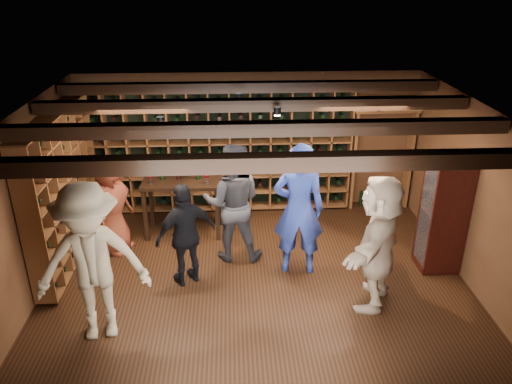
{
  "coord_description": "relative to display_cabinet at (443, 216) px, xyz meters",
  "views": [
    {
      "loc": [
        -0.32,
        -6.07,
        4.15
      ],
      "look_at": [
        0.0,
        0.2,
        1.29
      ],
      "focal_mm": 35.0,
      "sensor_mm": 36.0,
      "label": 1
    }
  ],
  "objects": [
    {
      "name": "ground",
      "position": [
        -2.71,
        -0.2,
        -0.86
      ],
      "size": [
        6.0,
        6.0,
        0.0
      ],
      "primitive_type": "plane",
      "color": "black",
      "rests_on": "ground"
    },
    {
      "name": "room_shell",
      "position": [
        -2.71,
        -0.15,
        1.56
      ],
      "size": [
        6.0,
        6.0,
        6.0
      ],
      "color": "#57351E",
      "rests_on": "ground"
    },
    {
      "name": "wine_rack_back",
      "position": [
        -3.24,
        2.13,
        0.29
      ],
      "size": [
        4.65,
        0.3,
        2.2
      ],
      "color": "brown",
      "rests_on": "ground"
    },
    {
      "name": "wine_rack_left",
      "position": [
        -5.54,
        0.62,
        0.29
      ],
      "size": [
        0.3,
        2.65,
        2.2
      ],
      "color": "brown",
      "rests_on": "ground"
    },
    {
      "name": "crate_shelf",
      "position": [
        -0.31,
        2.12,
        0.71
      ],
      "size": [
        1.2,
        0.32,
        2.07
      ],
      "color": "brown",
      "rests_on": "ground"
    },
    {
      "name": "display_cabinet",
      "position": [
        0.0,
        0.0,
        0.0
      ],
      "size": [
        0.55,
        0.5,
        1.75
      ],
      "color": "black",
      "rests_on": "ground"
    },
    {
      "name": "man_blue_shirt",
      "position": [
        -2.1,
        0.02,
        0.14
      ],
      "size": [
        0.77,
        0.55,
        1.99
      ],
      "primitive_type": "imported",
      "rotation": [
        0.0,
        0.0,
        3.04
      ],
      "color": "navy",
      "rests_on": "ground"
    },
    {
      "name": "man_grey_suit",
      "position": [
        -3.04,
        0.45,
        0.07
      ],
      "size": [
        0.95,
        0.77,
        1.85
      ],
      "primitive_type": "imported",
      "rotation": [
        0.0,
        0.0,
        3.06
      ],
      "color": "black",
      "rests_on": "ground"
    },
    {
      "name": "guest_red_floral",
      "position": [
        -4.9,
        0.74,
        -0.05
      ],
      "size": [
        0.77,
        0.92,
        1.6
      ],
      "primitive_type": "imported",
      "rotation": [
        0.0,
        0.0,
        1.18
      ],
      "color": "maroon",
      "rests_on": "ground"
    },
    {
      "name": "guest_woman_black",
      "position": [
        -3.69,
        -0.2,
        -0.1
      ],
      "size": [
        0.96,
        0.77,
        1.52
      ],
      "primitive_type": "imported",
      "rotation": [
        0.0,
        0.0,
        3.66
      ],
      "color": "black",
      "rests_on": "ground"
    },
    {
      "name": "guest_khaki",
      "position": [
        -4.68,
        -1.27,
        0.15
      ],
      "size": [
        1.4,
        0.94,
        2.02
      ],
      "primitive_type": "imported",
      "rotation": [
        0.0,
        0.0,
        0.15
      ],
      "color": "gray",
      "rests_on": "ground"
    },
    {
      "name": "guest_beige",
      "position": [
        -1.18,
        -0.8,
        0.06
      ],
      "size": [
        1.25,
        1.76,
        1.84
      ],
      "primitive_type": "imported",
      "rotation": [
        0.0,
        0.0,
        4.25
      ],
      "color": "tan",
      "rests_on": "ground"
    },
    {
      "name": "tasting_table",
      "position": [
        -3.86,
        1.26,
        -0.02
      ],
      "size": [
        1.29,
        0.68,
        1.24
      ],
      "rotation": [
        0.0,
        0.0,
        -0.03
      ],
      "color": "black",
      "rests_on": "ground"
    }
  ]
}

